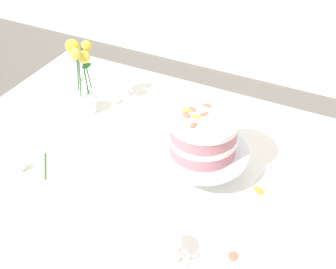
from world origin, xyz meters
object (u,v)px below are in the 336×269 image
(teacup, at_px, (168,251))
(flower_vase, at_px, (84,82))
(cake_stand, at_px, (202,154))
(layer_cake, at_px, (203,135))
(fallen_rose, at_px, (22,165))
(dining_table, at_px, (144,181))

(teacup, bearing_deg, flower_vase, 141.13)
(cake_stand, distance_m, teacup, 0.34)
(layer_cake, bearing_deg, teacup, -81.67)
(teacup, bearing_deg, fallen_rose, 170.42)
(flower_vase, bearing_deg, layer_cake, -13.61)
(dining_table, xyz_separation_m, layer_cake, (0.20, 0.03, 0.25))
(teacup, distance_m, fallen_rose, 0.58)
(dining_table, distance_m, teacup, 0.41)
(teacup, xyz_separation_m, fallen_rose, (-0.57, 0.10, -0.01))
(fallen_rose, bearing_deg, layer_cake, 24.33)
(cake_stand, distance_m, layer_cake, 0.08)
(layer_cake, bearing_deg, dining_table, -172.36)
(teacup, height_order, fallen_rose, teacup)
(cake_stand, bearing_deg, dining_table, -172.37)
(cake_stand, bearing_deg, fallen_rose, -155.68)
(cake_stand, bearing_deg, flower_vase, 166.39)
(teacup, relative_size, fallen_rose, 1.01)
(dining_table, height_order, teacup, teacup)
(cake_stand, height_order, flower_vase, flower_vase)
(layer_cake, height_order, teacup, layer_cake)
(flower_vase, height_order, fallen_rose, flower_vase)
(dining_table, height_order, layer_cake, layer_cake)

